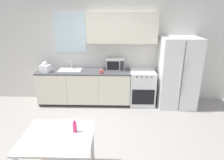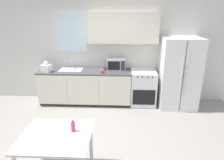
{
  "view_description": "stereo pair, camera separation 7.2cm",
  "coord_description": "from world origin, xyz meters",
  "px_view_note": "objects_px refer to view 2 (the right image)",
  "views": [
    {
      "loc": [
        0.53,
        -3.21,
        2.35
      ],
      "look_at": [
        0.43,
        0.49,
        1.05
      ],
      "focal_mm": 32.0,
      "sensor_mm": 36.0,
      "label": 1
    },
    {
      "loc": [
        0.6,
        -3.21,
        2.35
      ],
      "look_at": [
        0.43,
        0.49,
        1.05
      ],
      "focal_mm": 32.0,
      "sensor_mm": 36.0,
      "label": 2
    }
  ],
  "objects_px": {
    "microwave": "(116,64)",
    "drink_bottle": "(73,126)",
    "oven_range": "(143,88)",
    "refrigerator": "(179,73)",
    "coffee_mug": "(102,72)",
    "dining_table": "(57,142)"
  },
  "relations": [
    {
      "from": "refrigerator",
      "to": "drink_bottle",
      "type": "distance_m",
      "value": 3.19
    },
    {
      "from": "coffee_mug",
      "to": "dining_table",
      "type": "distance_m",
      "value": 2.42
    },
    {
      "from": "refrigerator",
      "to": "dining_table",
      "type": "distance_m",
      "value": 3.42
    },
    {
      "from": "coffee_mug",
      "to": "dining_table",
      "type": "height_order",
      "value": "coffee_mug"
    },
    {
      "from": "oven_range",
      "to": "refrigerator",
      "type": "bearing_deg",
      "value": -4.24
    },
    {
      "from": "oven_range",
      "to": "refrigerator",
      "type": "height_order",
      "value": "refrigerator"
    },
    {
      "from": "microwave",
      "to": "drink_bottle",
      "type": "bearing_deg",
      "value": -101.75
    },
    {
      "from": "oven_range",
      "to": "refrigerator",
      "type": "relative_size",
      "value": 0.51
    },
    {
      "from": "microwave",
      "to": "coffee_mug",
      "type": "xyz_separation_m",
      "value": [
        -0.34,
        -0.33,
        -0.11
      ]
    },
    {
      "from": "refrigerator",
      "to": "coffee_mug",
      "type": "xyz_separation_m",
      "value": [
        -1.89,
        -0.15,
        0.06
      ]
    },
    {
      "from": "microwave",
      "to": "drink_bottle",
      "type": "height_order",
      "value": "microwave"
    },
    {
      "from": "microwave",
      "to": "drink_bottle",
      "type": "relative_size",
      "value": 2.27
    },
    {
      "from": "dining_table",
      "to": "microwave",
      "type": "bearing_deg",
      "value": 74.32
    },
    {
      "from": "microwave",
      "to": "drink_bottle",
      "type": "distance_m",
      "value": 2.65
    },
    {
      "from": "dining_table",
      "to": "drink_bottle",
      "type": "distance_m",
      "value": 0.31
    },
    {
      "from": "microwave",
      "to": "dining_table",
      "type": "distance_m",
      "value": 2.83
    },
    {
      "from": "refrigerator",
      "to": "microwave",
      "type": "relative_size",
      "value": 3.77
    },
    {
      "from": "oven_range",
      "to": "drink_bottle",
      "type": "xyz_separation_m",
      "value": [
        -1.24,
        -2.47,
        0.38
      ]
    },
    {
      "from": "microwave",
      "to": "dining_table",
      "type": "bearing_deg",
      "value": -105.68
    },
    {
      "from": "oven_range",
      "to": "dining_table",
      "type": "relative_size",
      "value": 0.93
    },
    {
      "from": "drink_bottle",
      "to": "coffee_mug",
      "type": "bearing_deg",
      "value": 85.04
    },
    {
      "from": "coffee_mug",
      "to": "microwave",
      "type": "bearing_deg",
      "value": 43.94
    }
  ]
}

